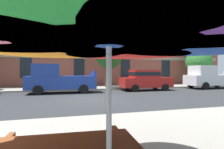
{
  "coord_description": "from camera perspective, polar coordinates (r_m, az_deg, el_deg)",
  "views": [
    {
      "loc": [
        -1.9,
        -10.87,
        1.66
      ],
      "look_at": [
        2.02,
        3.2,
        1.4
      ],
      "focal_mm": 29.53,
      "sensor_mm": 36.0,
      "label": 1
    }
  ],
  "objects": [
    {
      "name": "ground_plane",
      "position": [
        11.16,
        -5.64,
        -7.53
      ],
      "size": [
        120.0,
        120.0,
        0.0
      ],
      "primitive_type": "plane",
      "color": "#2D3033"
    },
    {
      "name": "sidewalk_far",
      "position": [
        17.85,
        -9.42,
        -4.14
      ],
      "size": [
        56.0,
        3.6,
        0.12
      ],
      "primitive_type": "cube",
      "color": "#9E998E",
      "rests_on": "ground"
    },
    {
      "name": "apartment_building",
      "position": [
        26.37,
        -11.42,
        11.35
      ],
      "size": [
        36.58,
        12.08,
        12.8
      ],
      "color": "#934C3D",
      "rests_on": "ground"
    },
    {
      "name": "pickup_blue",
      "position": [
        14.59,
        -16.31,
        -1.51
      ],
      "size": [
        5.1,
        2.12,
        2.2
      ],
      "color": "navy",
      "rests_on": "ground"
    },
    {
      "name": "sedan_red",
      "position": [
        16.21,
        10.25,
        -1.51
      ],
      "size": [
        4.4,
        1.98,
        1.78
      ],
      "color": "#B21E19",
      "rests_on": "ground"
    },
    {
      "name": "pickup_white",
      "position": [
        20.13,
        27.98,
        -0.9
      ],
      "size": [
        5.1,
        2.12,
        2.2
      ],
      "color": "silver",
      "rests_on": "ground"
    },
    {
      "name": "street_tree_middle",
      "position": [
        17.75,
        -1.28,
        5.93
      ],
      "size": [
        2.54,
        2.62,
        4.43
      ],
      "color": "brown",
      "rests_on": "ground"
    },
    {
      "name": "street_tree_right",
      "position": [
        23.61,
        25.55,
        3.56
      ],
      "size": [
        3.18,
        2.92,
        4.33
      ],
      "color": "brown",
      "rests_on": "ground"
    },
    {
      "name": "patio_umbrella",
      "position": [
        2.0,
        -0.98,
        15.88
      ],
      "size": [
        4.18,
        3.88,
        2.49
      ],
      "color": "silver",
      "rests_on": "ground"
    }
  ]
}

